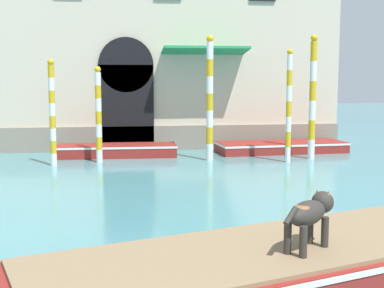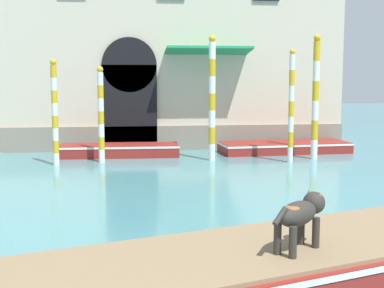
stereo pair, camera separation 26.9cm
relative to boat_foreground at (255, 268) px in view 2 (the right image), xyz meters
name	(u,v)px [view 2 (the right image)]	position (x,y,z in m)	size (l,w,h in m)	color
boat_foreground	(255,268)	(0.00, 0.00, 0.00)	(7.56, 4.45, 0.66)	maroon
dog_on_deck	(301,213)	(0.61, -0.17, 0.83)	(0.97, 0.86, 0.80)	#332D28
boat_moored_near_palazzo	(119,150)	(-2.01, 13.72, -0.10)	(4.69, 1.57, 0.47)	maroon
boat_moored_far	(284,147)	(4.73, 13.97, -0.12)	(5.40, 2.18, 0.43)	maroon
mooring_pole_0	(316,97)	(5.31, 12.07, 2.00)	(0.26, 0.26, 4.66)	white
mooring_pole_1	(212,98)	(1.41, 12.21, 1.97)	(0.26, 0.26, 4.60)	white
mooring_pole_2	(55,112)	(-4.21, 11.82, 1.52)	(0.22, 0.22, 3.71)	white
mooring_pole_3	(291,106)	(4.16, 11.40, 1.71)	(0.20, 0.20, 4.08)	white
mooring_pole_4	(101,114)	(-2.64, 12.31, 1.40)	(0.23, 0.23, 3.47)	white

